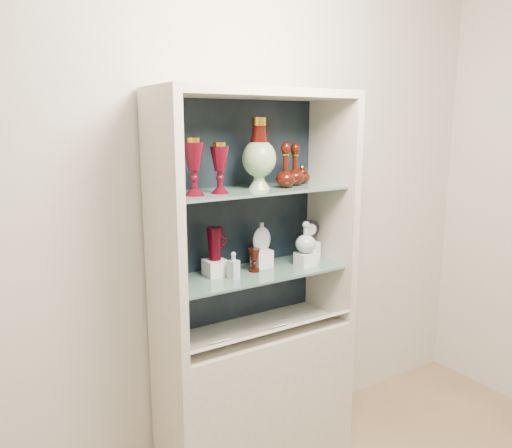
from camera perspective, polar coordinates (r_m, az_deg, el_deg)
wall_back at (r=2.60m, az=-2.60°, el=2.98°), size 3.50×0.02×2.80m
cabinet_base at (r=2.77m, az=0.00°, el=-19.06°), size 1.00×0.40×0.75m
cabinet_back_panel at (r=2.59m, az=-2.26°, el=1.26°), size 0.98×0.02×1.15m
cabinet_side_left at (r=2.22m, az=-10.53°, el=-0.71°), size 0.04×0.40×1.15m
cabinet_side_right at (r=2.71m, az=8.58°, el=1.61°), size 0.04×0.40×1.15m
cabinet_top_cap at (r=2.39m, az=0.00°, el=14.72°), size 1.00×0.40×0.04m
shelf_lower at (r=2.52m, az=-0.25°, el=-5.64°), size 0.92×0.34×0.01m
shelf_upper at (r=2.42m, az=-0.25°, el=3.88°), size 0.92×0.34×0.01m
label_ledge at (r=2.51m, az=1.38°, el=-12.16°), size 0.92×0.17×0.09m
label_card_0 at (r=2.54m, az=2.67°, el=-11.51°), size 0.10×0.06×0.03m
label_card_1 at (r=2.37m, az=-4.19°, el=-13.21°), size 0.10×0.06×0.03m
pedestal_lamp_left at (r=2.21m, az=-7.11°, el=6.50°), size 0.12×0.12×0.25m
pedestal_lamp_right at (r=2.27m, az=-4.17°, el=6.40°), size 0.11×0.11×0.23m
enamel_urn at (r=2.42m, az=0.36°, el=8.06°), size 0.21×0.21×0.34m
ruby_decanter_a at (r=2.46m, az=3.40°, el=7.05°), size 0.11×0.11×0.25m
ruby_decanter_b at (r=2.55m, az=4.47°, el=6.95°), size 0.12×0.12×0.23m
lidded_bowl at (r=2.65m, az=5.25°, el=5.70°), size 0.10×0.10×0.10m
cobalt_goblet at (r=2.33m, az=-10.03°, el=-4.57°), size 0.11×0.11×0.20m
ruby_goblet_tall at (r=2.27m, az=-9.06°, el=-5.58°), size 0.07×0.07×0.15m
ruby_goblet_small at (r=2.51m, az=-0.20°, el=-4.14°), size 0.07×0.07×0.12m
riser_ruby_pitcher at (r=2.46m, az=-4.70°, el=-5.00°), size 0.10×0.10×0.08m
ruby_pitcher at (r=2.42m, az=-4.75°, el=-2.25°), size 0.13×0.08×0.16m
clear_square_bottle at (r=2.40m, az=-2.59°, el=-4.74°), size 0.06×0.06×0.13m
riser_flat_flask at (r=2.59m, az=0.65°, el=-3.94°), size 0.09×0.09×0.09m
flat_flask at (r=2.56m, az=0.66°, el=-1.36°), size 0.11×0.04×0.15m
riser_clear_round_decanter at (r=2.62m, az=5.66°, el=-4.03°), size 0.09×0.09×0.07m
clear_round_decanter at (r=2.60m, az=5.71°, el=-1.59°), size 0.11×0.11×0.16m
riser_cameo_medallion at (r=2.75m, az=6.20°, el=-3.02°), size 0.08×0.08×0.10m
cameo_medallion at (r=2.72m, az=6.25°, el=-0.73°), size 0.11×0.05×0.12m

